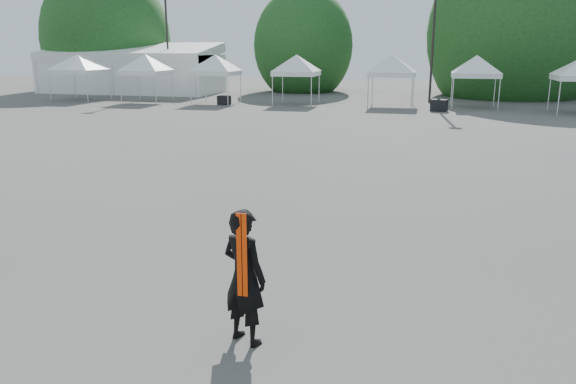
# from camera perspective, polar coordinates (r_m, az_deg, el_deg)

# --- Properties ---
(ground) EXTENTS (120.00, 120.00, 0.00)m
(ground) POSITION_cam_1_polar(r_m,az_deg,el_deg) (10.61, -3.96, -6.54)
(ground) COLOR #474442
(ground) RESTS_ON ground
(marquee) EXTENTS (15.00, 6.25, 4.23)m
(marquee) POSITION_cam_1_polar(r_m,az_deg,el_deg) (51.05, -15.63, 11.91)
(marquee) COLOR white
(marquee) RESTS_ON ground
(light_pole_west) EXTENTS (0.60, 0.25, 10.30)m
(light_pole_west) POSITION_cam_1_polar(r_m,az_deg,el_deg) (48.31, -12.25, 16.51)
(light_pole_west) COLOR black
(light_pole_west) RESTS_ON ground
(light_pole_east) EXTENTS (0.60, 0.25, 9.80)m
(light_pole_east) POSITION_cam_1_polar(r_m,az_deg,el_deg) (41.43, 14.63, 16.41)
(light_pole_east) COLOR black
(light_pole_east) RESTS_ON ground
(tree_far_w) EXTENTS (4.80, 4.80, 7.30)m
(tree_far_w) POSITION_cam_1_polar(r_m,az_deg,el_deg) (55.64, -17.96, 14.57)
(tree_far_w) COLOR #382314
(tree_far_w) RESTS_ON ground
(tree_mid_w) EXTENTS (4.16, 4.16, 6.33)m
(tree_mid_w) POSITION_cam_1_polar(r_m,az_deg,el_deg) (50.63, 1.57, 14.62)
(tree_mid_w) COLOR #382314
(tree_mid_w) RESTS_ON ground
(tree_mid_e) EXTENTS (5.12, 5.12, 7.79)m
(tree_mid_e) POSITION_cam_1_polar(r_m,az_deg,el_deg) (48.76, 21.88, 14.71)
(tree_mid_e) COLOR #382314
(tree_mid_e) RESTS_ON ground
(tent_a) EXTENTS (4.56, 4.56, 3.88)m
(tent_a) POSITION_cam_1_polar(r_m,az_deg,el_deg) (44.77, -20.54, 12.65)
(tent_a) COLOR silver
(tent_a) RESTS_ON ground
(tent_b) EXTENTS (4.04, 4.04, 3.88)m
(tent_b) POSITION_cam_1_polar(r_m,az_deg,el_deg) (41.70, -14.28, 13.03)
(tent_b) COLOR silver
(tent_b) RESTS_ON ground
(tent_c) EXTENTS (4.06, 4.06, 3.88)m
(tent_c) POSITION_cam_1_polar(r_m,az_deg,el_deg) (39.89, -7.40, 13.30)
(tent_c) COLOR silver
(tent_c) RESTS_ON ground
(tent_d) EXTENTS (4.03, 4.03, 3.88)m
(tent_d) POSITION_cam_1_polar(r_m,az_deg,el_deg) (38.90, 0.86, 13.39)
(tent_d) COLOR silver
(tent_d) RESTS_ON ground
(tent_e) EXTENTS (4.20, 4.20, 3.88)m
(tent_e) POSITION_cam_1_polar(r_m,az_deg,el_deg) (38.26, 10.59, 13.13)
(tent_e) COLOR silver
(tent_e) RESTS_ON ground
(tent_f) EXTENTS (4.16, 4.16, 3.88)m
(tent_f) POSITION_cam_1_polar(r_m,az_deg,el_deg) (38.48, 18.64, 12.64)
(tent_f) COLOR silver
(tent_f) RESTS_ON ground
(man) EXTENTS (0.79, 0.68, 1.83)m
(man) POSITION_cam_1_polar(r_m,az_deg,el_deg) (7.37, -4.46, -8.57)
(man) COLOR black
(man) RESTS_ON ground
(crate_west) EXTENTS (0.84, 0.68, 0.61)m
(crate_west) POSITION_cam_1_polar(r_m,az_deg,el_deg) (38.97, -6.51, 9.25)
(crate_west) COLOR black
(crate_west) RESTS_ON ground
(crate_mid) EXTENTS (1.08, 0.93, 0.72)m
(crate_mid) POSITION_cam_1_polar(r_m,az_deg,el_deg) (35.90, 15.10, 8.49)
(crate_mid) COLOR black
(crate_mid) RESTS_ON ground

